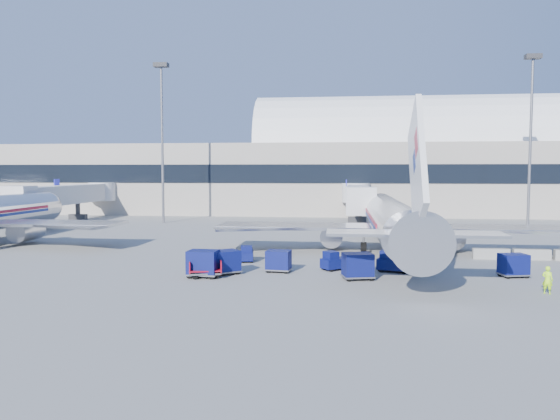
# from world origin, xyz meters

# --- Properties ---
(ground) EXTENTS (260.00, 260.00, 0.00)m
(ground) POSITION_xyz_m (0.00, 0.00, 0.00)
(ground) COLOR gray
(ground) RESTS_ON ground
(terminal) EXTENTS (170.00, 28.15, 21.00)m
(terminal) POSITION_xyz_m (-13.60, 55.96, 7.52)
(terminal) COLOR #B2AA9E
(terminal) RESTS_ON ground
(airliner_main) EXTENTS (32.00, 37.26, 12.07)m
(airliner_main) POSITION_xyz_m (10.00, 4.51, 2.93)
(airliner_main) COLOR silver
(airliner_main) RESTS_ON ground
(jetbridge_near) EXTENTS (4.40, 27.50, 6.25)m
(jetbridge_near) POSITION_xyz_m (7.60, 30.81, 3.93)
(jetbridge_near) COLOR silver
(jetbridge_near) RESTS_ON ground
(jetbridge_mid) EXTENTS (4.40, 27.50, 6.25)m
(jetbridge_mid) POSITION_xyz_m (-34.40, 30.81, 3.93)
(jetbridge_mid) COLOR silver
(jetbridge_mid) RESTS_ON ground
(mast_west) EXTENTS (2.00, 1.20, 22.60)m
(mast_west) POSITION_xyz_m (-20.00, 30.00, 14.79)
(mast_west) COLOR slate
(mast_west) RESTS_ON ground
(mast_east) EXTENTS (2.00, 1.20, 22.60)m
(mast_east) POSITION_xyz_m (30.00, 30.00, 14.79)
(mast_east) COLOR slate
(mast_east) RESTS_ON ground
(barrier_near) EXTENTS (3.00, 0.55, 0.90)m
(barrier_near) POSITION_xyz_m (18.00, 2.00, 0.45)
(barrier_near) COLOR #9E9E96
(barrier_near) RESTS_ON ground
(barrier_mid) EXTENTS (3.00, 0.55, 0.90)m
(barrier_mid) POSITION_xyz_m (21.30, 2.00, 0.45)
(barrier_mid) COLOR #9E9E96
(barrier_mid) RESTS_ON ground
(tug_lead) EXTENTS (2.42, 2.24, 1.44)m
(tug_lead) POSITION_xyz_m (4.96, -4.60, 0.66)
(tug_lead) COLOR #0A1151
(tug_lead) RESTS_ON ground
(tug_right) EXTENTS (2.65, 1.86, 1.57)m
(tug_right) POSITION_xyz_m (9.22, -4.89, 0.71)
(tug_right) COLOR #0A1151
(tug_right) RESTS_ON ground
(tug_left) EXTENTS (1.32, 2.20, 1.35)m
(tug_left) POSITION_xyz_m (-2.31, -1.55, 0.62)
(tug_left) COLOR #0A1151
(tug_left) RESTS_ON ground
(cart_train_a) EXTENTS (1.97, 1.60, 1.60)m
(cart_train_a) POSITION_xyz_m (0.85, -5.90, 0.85)
(cart_train_a) COLOR #0A1151
(cart_train_a) RESTS_ON ground
(cart_train_b) EXTENTS (2.46, 2.38, 1.73)m
(cart_train_b) POSITION_xyz_m (-2.86, -7.19, 0.92)
(cart_train_b) COLOR #0A1151
(cart_train_b) RESTS_ON ground
(cart_train_c) EXTENTS (2.22, 1.74, 1.89)m
(cart_train_c) POSITION_xyz_m (-4.17, -8.48, 1.01)
(cart_train_c) COLOR #0A1151
(cart_train_c) RESTS_ON ground
(cart_solo_near) EXTENTS (2.38, 2.02, 1.81)m
(cart_solo_near) POSITION_xyz_m (6.57, -8.06, 0.97)
(cart_solo_near) COLOR #0A1151
(cart_solo_near) RESTS_ON ground
(cart_solo_far) EXTENTS (2.14, 1.82, 1.63)m
(cart_solo_far) POSITION_xyz_m (17.45, -5.95, 0.87)
(cart_solo_far) COLOR #0A1151
(cart_solo_far) RESTS_ON ground
(cart_open_red) EXTENTS (2.56, 2.09, 0.60)m
(cart_open_red) POSITION_xyz_m (-3.96, -8.58, 0.43)
(cart_open_red) COLOR slate
(cart_open_red) RESTS_ON ground
(ramp_worker) EXTENTS (0.74, 0.69, 1.71)m
(ramp_worker) POSITION_xyz_m (17.86, -11.18, 0.85)
(ramp_worker) COLOR #AFFF1A
(ramp_worker) RESTS_ON ground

